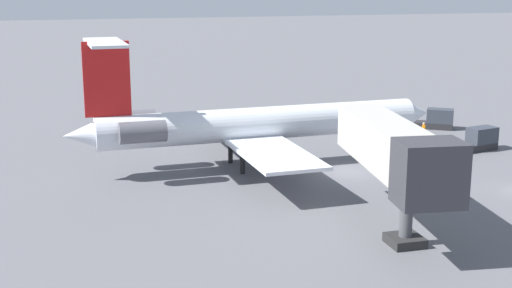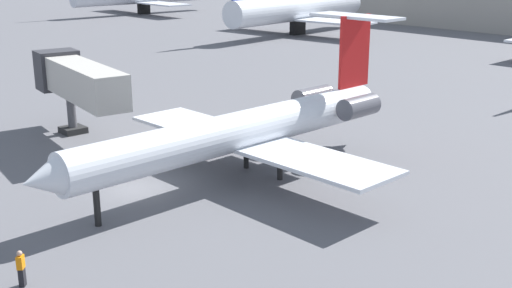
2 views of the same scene
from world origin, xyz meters
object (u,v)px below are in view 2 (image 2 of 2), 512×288
at_px(regional_jet, 252,126).
at_px(jet_bridge, 76,80).
at_px(ground_crew_marshaller, 21,268).
at_px(parked_airliner_west_mid, 297,9).

bearing_deg(regional_jet, jet_bridge, -165.25).
xyz_separation_m(ground_crew_marshaller, parked_airliner_west_mid, (-55.43, 71.76, 3.63)).
distance_m(regional_jet, parked_airliner_west_mid, 75.07).
relative_size(regional_jet, ground_crew_marshaller, 16.98).
xyz_separation_m(jet_bridge, ground_crew_marshaller, (20.02, -12.76, -3.78)).
height_order(regional_jet, jet_bridge, regional_jet).
relative_size(jet_bridge, ground_crew_marshaller, 7.96).
xyz_separation_m(regional_jet, ground_crew_marshaller, (4.16, -16.94, -2.56)).
relative_size(ground_crew_marshaller, parked_airliner_west_mid, 0.05).
relative_size(jet_bridge, parked_airliner_west_mid, 0.39).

